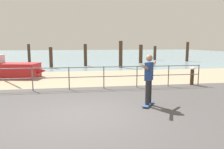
# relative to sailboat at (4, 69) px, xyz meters

# --- Properties ---
(ground_plane) EXTENTS (24.00, 10.00, 0.04)m
(ground_plane) POSITION_rel_sailboat_xyz_m (4.71, -8.75, -0.53)
(ground_plane) COLOR #474444
(ground_plane) RESTS_ON ground
(beach_strip) EXTENTS (24.00, 6.00, 0.04)m
(beach_strip) POSITION_rel_sailboat_xyz_m (4.71, -0.75, -0.53)
(beach_strip) COLOR tan
(beach_strip) RESTS_ON ground
(sea_surface) EXTENTS (72.00, 50.00, 0.04)m
(sea_surface) POSITION_rel_sailboat_xyz_m (4.71, 27.25, -0.53)
(sea_surface) COLOR #75939E
(sea_surface) RESTS_ON ground
(railing_fence) EXTENTS (12.70, 0.05, 1.05)m
(railing_fence) POSITION_rel_sailboat_xyz_m (4.02, -4.15, 0.17)
(railing_fence) COLOR slate
(railing_fence) RESTS_ON ground
(sailboat) EXTENTS (5.07, 2.25, 5.70)m
(sailboat) POSITION_rel_sailboat_xyz_m (0.00, 0.00, 0.00)
(sailboat) COLOR #B21E23
(sailboat) RESTS_ON ground
(skateboard) EXTENTS (0.62, 0.77, 0.08)m
(skateboard) POSITION_rel_sailboat_xyz_m (6.73, -7.15, -0.46)
(skateboard) COLOR #334C8C
(skateboard) RESTS_ON ground
(skateboarder) EXTENTS (0.91, 1.23, 1.65)m
(skateboarder) POSITION_rel_sailboat_xyz_m (6.73, -7.15, 0.49)
(skateboarder) COLOR #26262B
(skateboarder) RESTS_ON skateboard
(bollard_short) EXTENTS (0.18, 0.18, 0.79)m
(bollard_short) POSITION_rel_sailboat_xyz_m (10.09, -3.98, -0.13)
(bollard_short) COLOR #422D1E
(bollard_short) RESTS_ON ground
(seagull) EXTENTS (0.17, 0.49, 0.18)m
(seagull) POSITION_rel_sailboat_xyz_m (10.09, -3.97, 0.34)
(seagull) COLOR white
(seagull) RESTS_ON bollard_short
(groyne_post_0) EXTENTS (0.30, 0.30, 2.01)m
(groyne_post_0) POSITION_rel_sailboat_xyz_m (-0.73, 10.59, 0.48)
(groyne_post_0) COLOR #422D1E
(groyne_post_0) RESTS_ON ground
(groyne_post_1) EXTENTS (0.29, 0.29, 1.77)m
(groyne_post_1) POSITION_rel_sailboat_xyz_m (2.21, 4.89, 0.36)
(groyne_post_1) COLOR #422D1E
(groyne_post_1) RESTS_ON ground
(groyne_post_2) EXTENTS (0.30, 0.30, 2.03)m
(groyne_post_2) POSITION_rel_sailboat_xyz_m (5.15, 6.05, 0.49)
(groyne_post_2) COLOR #422D1E
(groyne_post_2) RESTS_ON ground
(groyne_post_3) EXTENTS (0.31, 0.31, 2.29)m
(groyne_post_3) POSITION_rel_sailboat_xyz_m (8.10, 4.27, 0.62)
(groyne_post_3) COLOR #422D1E
(groyne_post_3) RESTS_ON ground
(groyne_post_4) EXTENTS (0.39, 0.39, 1.94)m
(groyne_post_4) POSITION_rel_sailboat_xyz_m (11.04, 8.11, 0.45)
(groyne_post_4) COLOR #422D1E
(groyne_post_4) RESTS_ON ground
(groyne_post_5) EXTENTS (0.35, 0.35, 1.75)m
(groyne_post_5) POSITION_rel_sailboat_xyz_m (13.98, 11.84, 0.35)
(groyne_post_5) COLOR #422D1E
(groyne_post_5) RESTS_ON ground
(groyne_post_6) EXTENTS (0.33, 0.33, 2.24)m
(groyne_post_6) POSITION_rel_sailboat_xyz_m (16.92, 9.26, 0.59)
(groyne_post_6) COLOR #422D1E
(groyne_post_6) RESTS_ON ground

